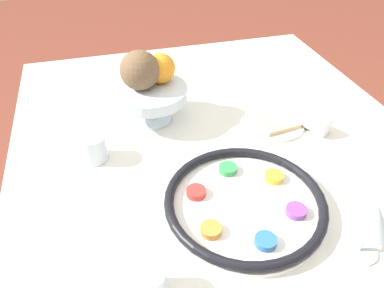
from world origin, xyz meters
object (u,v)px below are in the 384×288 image
(fruit_stand, at_px, (151,96))
(orange_fruit, at_px, (160,68))
(seder_plate, at_px, (245,202))
(cup_near, at_px, (93,148))
(wine_glass, at_px, (372,219))
(napkin_roll, at_px, (295,113))
(bread_plate, at_px, (274,122))
(coconut, at_px, (140,70))
(cup_mid, at_px, (147,284))

(fruit_stand, height_order, orange_fruit, orange_fruit)
(seder_plate, bearing_deg, fruit_stand, 18.62)
(cup_near, bearing_deg, fruit_stand, -52.09)
(wine_glass, bearing_deg, napkin_roll, -11.71)
(wine_glass, distance_m, cup_near, 0.60)
(seder_plate, relative_size, bread_plate, 2.09)
(seder_plate, relative_size, napkin_roll, 1.66)
(coconut, xyz_separation_m, napkin_roll, (-0.11, -0.39, -0.12))
(fruit_stand, bearing_deg, cup_mid, 168.70)
(cup_mid, bearing_deg, bread_plate, -46.16)
(cup_mid, bearing_deg, coconut, -8.76)
(orange_fruit, bearing_deg, seder_plate, -167.08)
(seder_plate, xyz_separation_m, cup_near, (0.24, 0.29, 0.02))
(napkin_roll, bearing_deg, wine_glass, 168.29)
(seder_plate, bearing_deg, bread_plate, -36.22)
(seder_plate, xyz_separation_m, orange_fruit, (0.39, 0.09, 0.12))
(cup_near, bearing_deg, bread_plate, -88.06)
(coconut, bearing_deg, cup_mid, 171.24)
(orange_fruit, distance_m, coconut, 0.06)
(wine_glass, xyz_separation_m, cup_mid, (0.02, 0.39, -0.06))
(orange_fruit, bearing_deg, napkin_roll, -111.08)
(coconut, xyz_separation_m, bread_plate, (-0.12, -0.33, -0.14))
(wine_glass, height_order, cup_mid, wine_glass)
(wine_glass, height_order, coconut, coconut)
(bread_plate, bearing_deg, cup_near, 91.94)
(bread_plate, xyz_separation_m, cup_mid, (-0.39, 0.41, 0.02))
(bread_plate, distance_m, cup_mid, 0.57)
(coconut, bearing_deg, bread_plate, -109.43)
(orange_fruit, height_order, bread_plate, orange_fruit)
(napkin_roll, bearing_deg, fruit_stand, 74.18)
(wine_glass, distance_m, orange_fruit, 0.60)
(wine_glass, xyz_separation_m, coconut, (0.53, 0.31, 0.06))
(seder_plate, distance_m, coconut, 0.42)
(wine_glass, relative_size, orange_fruit, 1.58)
(fruit_stand, relative_size, cup_mid, 2.98)
(seder_plate, bearing_deg, coconut, 21.32)
(cup_near, bearing_deg, orange_fruit, -52.29)
(coconut, height_order, cup_near, coconut)
(fruit_stand, height_order, coconut, coconut)
(seder_plate, relative_size, wine_glass, 2.67)
(fruit_stand, xyz_separation_m, napkin_roll, (-0.11, -0.37, -0.05))
(napkin_roll, distance_m, cup_near, 0.53)
(wine_glass, relative_size, fruit_stand, 0.64)
(seder_plate, relative_size, cup_near, 5.08)
(bread_plate, bearing_deg, coconut, 70.57)
(seder_plate, height_order, napkin_roll, napkin_roll)
(wine_glass, xyz_separation_m, cup_near, (0.39, 0.45, -0.06))
(bread_plate, distance_m, cup_near, 0.47)
(cup_near, distance_m, cup_mid, 0.38)
(napkin_roll, relative_size, cup_mid, 3.05)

